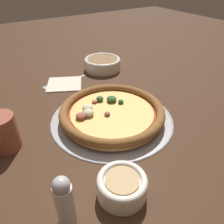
{
  "coord_description": "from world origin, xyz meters",
  "views": [
    {
      "loc": [
        -0.28,
        -0.45,
        0.39
      ],
      "look_at": [
        0.0,
        0.0,
        0.03
      ],
      "focal_mm": 35.0,
      "sensor_mm": 36.0,
      "label": 1
    }
  ],
  "objects_px": {
    "pizza_tray": "(112,118)",
    "fork": "(62,82)",
    "napkin": "(64,84)",
    "bowl_far": "(103,63)",
    "drinking_cup": "(2,133)",
    "pepper_shaker": "(64,201)",
    "pizza": "(112,112)",
    "bowl_near": "(122,185)"
  },
  "relations": [
    {
      "from": "pizza",
      "to": "bowl_far",
      "type": "bearing_deg",
      "value": 63.84
    },
    {
      "from": "pizza",
      "to": "fork",
      "type": "height_order",
      "value": "pizza"
    },
    {
      "from": "bowl_near",
      "to": "bowl_far",
      "type": "relative_size",
      "value": 0.65
    },
    {
      "from": "pizza",
      "to": "napkin",
      "type": "height_order",
      "value": "pizza"
    },
    {
      "from": "pizza_tray",
      "to": "drinking_cup",
      "type": "height_order",
      "value": "drinking_cup"
    },
    {
      "from": "drinking_cup",
      "to": "fork",
      "type": "bearing_deg",
      "value": 46.22
    },
    {
      "from": "fork",
      "to": "pepper_shaker",
      "type": "bearing_deg",
      "value": 62.7
    },
    {
      "from": "drinking_cup",
      "to": "fork",
      "type": "distance_m",
      "value": 0.37
    },
    {
      "from": "pizza",
      "to": "fork",
      "type": "distance_m",
      "value": 0.31
    },
    {
      "from": "fork",
      "to": "bowl_near",
      "type": "bearing_deg",
      "value": 74.32
    },
    {
      "from": "bowl_far",
      "to": "drinking_cup",
      "type": "xyz_separation_m",
      "value": [
        -0.46,
        -0.3,
        0.02
      ]
    },
    {
      "from": "pizza_tray",
      "to": "fork",
      "type": "bearing_deg",
      "value": 96.55
    },
    {
      "from": "pizza",
      "to": "pepper_shaker",
      "type": "distance_m",
      "value": 0.32
    },
    {
      "from": "pizza_tray",
      "to": "napkin",
      "type": "relative_size",
      "value": 2.17
    },
    {
      "from": "fork",
      "to": "pepper_shaker",
      "type": "distance_m",
      "value": 0.57
    },
    {
      "from": "pizza_tray",
      "to": "bowl_near",
      "type": "height_order",
      "value": "bowl_near"
    },
    {
      "from": "bowl_near",
      "to": "fork",
      "type": "distance_m",
      "value": 0.54
    },
    {
      "from": "bowl_near",
      "to": "drinking_cup",
      "type": "xyz_separation_m",
      "value": [
        -0.17,
        0.27,
        0.02
      ]
    },
    {
      "from": "bowl_near",
      "to": "bowl_far",
      "type": "distance_m",
      "value": 0.63
    },
    {
      "from": "bowl_far",
      "to": "fork",
      "type": "height_order",
      "value": "bowl_far"
    },
    {
      "from": "drinking_cup",
      "to": "napkin",
      "type": "bearing_deg",
      "value": 43.97
    },
    {
      "from": "pizza_tray",
      "to": "pepper_shaker",
      "type": "relative_size",
      "value": 3.16
    },
    {
      "from": "pizza",
      "to": "napkin",
      "type": "relative_size",
      "value": 1.84
    },
    {
      "from": "pizza",
      "to": "bowl_far",
      "type": "distance_m",
      "value": 0.37
    },
    {
      "from": "pizza_tray",
      "to": "pizza",
      "type": "distance_m",
      "value": 0.02
    },
    {
      "from": "pepper_shaker",
      "to": "pizza_tray",
      "type": "bearing_deg",
      "value": 43.32
    },
    {
      "from": "pizza",
      "to": "bowl_near",
      "type": "height_order",
      "value": "bowl_near"
    },
    {
      "from": "bowl_near",
      "to": "pizza_tray",
      "type": "bearing_deg",
      "value": 62.08
    },
    {
      "from": "bowl_far",
      "to": "napkin",
      "type": "distance_m",
      "value": 0.21
    },
    {
      "from": "bowl_far",
      "to": "drinking_cup",
      "type": "distance_m",
      "value": 0.54
    },
    {
      "from": "pizza",
      "to": "napkin",
      "type": "distance_m",
      "value": 0.29
    },
    {
      "from": "bowl_near",
      "to": "bowl_far",
      "type": "height_order",
      "value": "bowl_far"
    },
    {
      "from": "napkin",
      "to": "pepper_shaker",
      "type": "bearing_deg",
      "value": -111.4
    },
    {
      "from": "pizza_tray",
      "to": "bowl_far",
      "type": "distance_m",
      "value": 0.38
    },
    {
      "from": "napkin",
      "to": "bowl_near",
      "type": "bearing_deg",
      "value": -99.41
    },
    {
      "from": "bowl_far",
      "to": "pizza",
      "type": "bearing_deg",
      "value": -116.16
    },
    {
      "from": "pizza_tray",
      "to": "bowl_near",
      "type": "xyz_separation_m",
      "value": [
        -0.12,
        -0.23,
        0.02
      ]
    },
    {
      "from": "pizza",
      "to": "bowl_far",
      "type": "relative_size",
      "value": 1.99
    },
    {
      "from": "bowl_near",
      "to": "fork",
      "type": "xyz_separation_m",
      "value": [
        0.08,
        0.53,
        -0.02
      ]
    },
    {
      "from": "drinking_cup",
      "to": "pepper_shaker",
      "type": "distance_m",
      "value": 0.27
    },
    {
      "from": "pizza_tray",
      "to": "pizza",
      "type": "bearing_deg",
      "value": 135.42
    },
    {
      "from": "pizza",
      "to": "drinking_cup",
      "type": "distance_m",
      "value": 0.29
    }
  ]
}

